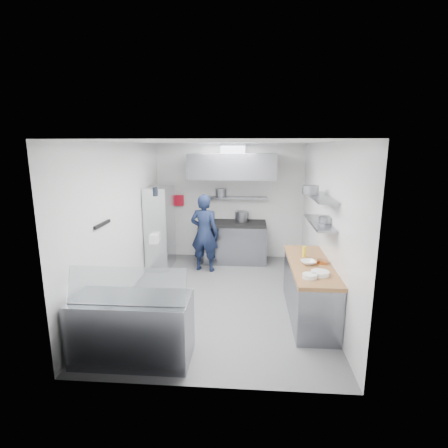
# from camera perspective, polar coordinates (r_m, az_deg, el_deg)

# --- Properties ---
(floor) EXTENTS (5.00, 5.00, 0.00)m
(floor) POSITION_cam_1_polar(r_m,az_deg,el_deg) (6.61, -0.40, -11.78)
(floor) COLOR #4A4A4C
(floor) RESTS_ON ground
(ceiling) EXTENTS (5.00, 5.00, 0.00)m
(ceiling) POSITION_cam_1_polar(r_m,az_deg,el_deg) (6.03, -0.44, 13.26)
(ceiling) COLOR silver
(ceiling) RESTS_ON wall_back
(wall_back) EXTENTS (3.60, 2.80, 0.02)m
(wall_back) POSITION_cam_1_polar(r_m,az_deg,el_deg) (8.62, 0.94, 3.71)
(wall_back) COLOR white
(wall_back) RESTS_ON floor
(wall_front) EXTENTS (3.60, 2.80, 0.02)m
(wall_front) POSITION_cam_1_polar(r_m,az_deg,el_deg) (3.78, -3.54, -8.00)
(wall_front) COLOR white
(wall_front) RESTS_ON floor
(wall_left) EXTENTS (2.80, 5.00, 0.02)m
(wall_left) POSITION_cam_1_polar(r_m,az_deg,el_deg) (6.56, -16.28, 0.40)
(wall_left) COLOR white
(wall_left) RESTS_ON floor
(wall_right) EXTENTS (2.80, 5.00, 0.02)m
(wall_right) POSITION_cam_1_polar(r_m,az_deg,el_deg) (6.29, 16.16, -0.12)
(wall_right) COLOR white
(wall_right) RESTS_ON floor
(gas_range) EXTENTS (1.60, 0.80, 0.90)m
(gas_range) POSITION_cam_1_polar(r_m,az_deg,el_deg) (8.43, 1.44, -3.11)
(gas_range) COLOR gray
(gas_range) RESTS_ON floor
(cooktop) EXTENTS (1.57, 0.78, 0.06)m
(cooktop) POSITION_cam_1_polar(r_m,az_deg,el_deg) (8.31, 1.46, 0.08)
(cooktop) COLOR black
(cooktop) RESTS_ON gas_range
(stock_pot_left) EXTENTS (0.31, 0.31, 0.20)m
(stock_pot_left) POSITION_cam_1_polar(r_m,az_deg,el_deg) (8.73, -2.52, 1.54)
(stock_pot_left) COLOR slate
(stock_pot_left) RESTS_ON cooktop
(stock_pot_mid) EXTENTS (0.32, 0.32, 0.24)m
(stock_pot_mid) POSITION_cam_1_polar(r_m,az_deg,el_deg) (8.41, 2.89, 1.25)
(stock_pot_mid) COLOR slate
(stock_pot_mid) RESTS_ON cooktop
(over_range_shelf) EXTENTS (1.60, 0.30, 0.04)m
(over_range_shelf) POSITION_cam_1_polar(r_m,az_deg,el_deg) (8.44, 1.56, 4.34)
(over_range_shelf) COLOR gray
(over_range_shelf) RESTS_ON wall_back
(shelf_pot_a) EXTENTS (0.27, 0.27, 0.18)m
(shelf_pot_a) POSITION_cam_1_polar(r_m,az_deg,el_deg) (8.59, -0.50, 5.23)
(shelf_pot_a) COLOR slate
(shelf_pot_a) RESTS_ON over_range_shelf
(extractor_hood) EXTENTS (1.90, 1.15, 0.55)m
(extractor_hood) POSITION_cam_1_polar(r_m,az_deg,el_deg) (7.95, 1.45, 9.49)
(extractor_hood) COLOR gray
(extractor_hood) RESTS_ON wall_back
(hood_duct) EXTENTS (0.55, 0.55, 0.24)m
(hood_duct) POSITION_cam_1_polar(r_m,az_deg,el_deg) (8.17, 1.55, 12.23)
(hood_duct) COLOR slate
(hood_duct) RESTS_ON extractor_hood
(red_firebox) EXTENTS (0.22, 0.10, 0.26)m
(red_firebox) POSITION_cam_1_polar(r_m,az_deg,el_deg) (8.72, -7.32, 3.85)
(red_firebox) COLOR red
(red_firebox) RESTS_ON wall_back
(chef) EXTENTS (0.70, 0.52, 1.72)m
(chef) POSITION_cam_1_polar(r_m,az_deg,el_deg) (7.70, -3.23, -1.47)
(chef) COLOR #111933
(chef) RESTS_ON floor
(wire_rack) EXTENTS (0.50, 0.90, 1.85)m
(wire_rack) POSITION_cam_1_polar(r_m,az_deg,el_deg) (8.06, -10.39, -0.57)
(wire_rack) COLOR silver
(wire_rack) RESTS_ON floor
(rack_bin_a) EXTENTS (0.17, 0.21, 0.19)m
(rack_bin_a) POSITION_cam_1_polar(r_m,az_deg,el_deg) (7.60, -11.32, -2.36)
(rack_bin_a) COLOR white
(rack_bin_a) RESTS_ON wire_rack
(rack_bin_b) EXTENTS (0.14, 0.17, 0.16)m
(rack_bin_b) POSITION_cam_1_polar(r_m,az_deg,el_deg) (7.72, -10.99, 1.69)
(rack_bin_b) COLOR yellow
(rack_bin_b) RESTS_ON wire_rack
(rack_jar) EXTENTS (0.10, 0.10, 0.18)m
(rack_jar) POSITION_cam_1_polar(r_m,az_deg,el_deg) (7.44, -11.19, 5.17)
(rack_jar) COLOR black
(rack_jar) RESTS_ON wire_rack
(knife_strip) EXTENTS (0.04, 0.55, 0.05)m
(knife_strip) POSITION_cam_1_polar(r_m,az_deg,el_deg) (5.71, -19.24, -0.04)
(knife_strip) COLOR black
(knife_strip) RESTS_ON wall_left
(prep_counter_base) EXTENTS (0.62, 2.00, 0.84)m
(prep_counter_base) POSITION_cam_1_polar(r_m,az_deg,el_deg) (5.96, 13.69, -10.58)
(prep_counter_base) COLOR gray
(prep_counter_base) RESTS_ON floor
(prep_counter_top) EXTENTS (0.65, 2.04, 0.06)m
(prep_counter_top) POSITION_cam_1_polar(r_m,az_deg,el_deg) (5.80, 13.92, -6.49)
(prep_counter_top) COLOR brown
(prep_counter_top) RESTS_ON prep_counter_base
(plate_stack_a) EXTENTS (0.26, 0.26, 0.06)m
(plate_stack_a) POSITION_cam_1_polar(r_m,az_deg,el_deg) (5.29, 15.38, -7.75)
(plate_stack_a) COLOR white
(plate_stack_a) RESTS_ON prep_counter_top
(plate_stack_b) EXTENTS (0.20, 0.20, 0.06)m
(plate_stack_b) POSITION_cam_1_polar(r_m,az_deg,el_deg) (5.15, 13.81, -8.25)
(plate_stack_b) COLOR white
(plate_stack_b) RESTS_ON prep_counter_top
(copper_pan) EXTENTS (0.18, 0.18, 0.06)m
(copper_pan) POSITION_cam_1_polar(r_m,az_deg,el_deg) (5.81, 15.76, -5.93)
(copper_pan) COLOR #BF6F35
(copper_pan) RESTS_ON prep_counter_top
(squeeze_bottle) EXTENTS (0.06, 0.06, 0.18)m
(squeeze_bottle) POSITION_cam_1_polar(r_m,az_deg,el_deg) (6.06, 12.94, -4.41)
(squeeze_bottle) COLOR yellow
(squeeze_bottle) RESTS_ON prep_counter_top
(mixing_bowl) EXTENTS (0.28, 0.28, 0.06)m
(mixing_bowl) POSITION_cam_1_polar(r_m,az_deg,el_deg) (5.72, 13.58, -6.11)
(mixing_bowl) COLOR white
(mixing_bowl) RESTS_ON prep_counter_top
(wall_shelf_lower) EXTENTS (0.30, 1.30, 0.04)m
(wall_shelf_lower) POSITION_cam_1_polar(r_m,az_deg,el_deg) (5.95, 15.29, 0.21)
(wall_shelf_lower) COLOR gray
(wall_shelf_lower) RESTS_ON wall_right
(wall_shelf_upper) EXTENTS (0.30, 1.30, 0.04)m
(wall_shelf_upper) POSITION_cam_1_polar(r_m,az_deg,el_deg) (5.88, 15.52, 4.22)
(wall_shelf_upper) COLOR gray
(wall_shelf_upper) RESTS_ON wall_right
(shelf_pot_c) EXTENTS (0.24, 0.24, 0.10)m
(shelf_pot_c) POSITION_cam_1_polar(r_m,az_deg,el_deg) (5.88, 16.38, 0.71)
(shelf_pot_c) COLOR slate
(shelf_pot_c) RESTS_ON wall_shelf_lower
(shelf_pot_d) EXTENTS (0.28, 0.28, 0.14)m
(shelf_pot_d) POSITION_cam_1_polar(r_m,az_deg,el_deg) (6.10, 13.92, 5.45)
(shelf_pot_d) COLOR slate
(shelf_pot_d) RESTS_ON wall_shelf_upper
(display_case) EXTENTS (1.50, 0.70, 0.85)m
(display_case) POSITION_cam_1_polar(r_m,az_deg,el_deg) (4.85, -14.68, -16.19)
(display_case) COLOR gray
(display_case) RESTS_ON floor
(display_glass) EXTENTS (1.47, 0.19, 0.42)m
(display_glass) POSITION_cam_1_polar(r_m,az_deg,el_deg) (4.48, -15.64, -9.64)
(display_glass) COLOR silver
(display_glass) RESTS_ON display_case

